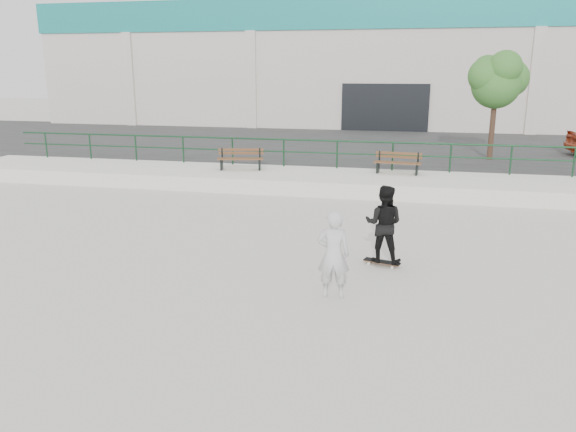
% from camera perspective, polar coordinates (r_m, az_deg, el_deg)
% --- Properties ---
extents(ground, '(120.00, 120.00, 0.00)m').
position_cam_1_polar(ground, '(10.44, 2.42, -8.12)').
color(ground, beige).
rests_on(ground, ground).
extents(ledge, '(30.00, 3.00, 0.50)m').
position_cam_1_polar(ledge, '(19.43, 7.37, 3.36)').
color(ledge, silver).
rests_on(ledge, ground).
extents(parking_strip, '(60.00, 14.00, 0.50)m').
position_cam_1_polar(parking_strip, '(27.79, 9.01, 6.73)').
color(parking_strip, '#303030').
rests_on(parking_strip, ground).
extents(railing, '(28.00, 0.06, 1.03)m').
position_cam_1_polar(railing, '(20.54, 7.80, 6.77)').
color(railing, '#163E22').
rests_on(railing, ledge).
extents(commercial_building, '(44.20, 16.33, 8.00)m').
position_cam_1_polar(commercial_building, '(41.50, 10.57, 15.27)').
color(commercial_building, silver).
rests_on(commercial_building, ground).
extents(bench_left, '(1.71, 0.81, 0.76)m').
position_cam_1_polar(bench_left, '(20.46, -4.83, 5.79)').
color(bench_left, brown).
rests_on(bench_left, ledge).
extents(bench_right, '(1.65, 0.62, 0.74)m').
position_cam_1_polar(bench_right, '(19.97, 11.08, 5.31)').
color(bench_right, brown).
rests_on(bench_right, ledge).
extents(tree, '(2.38, 2.12, 4.23)m').
position_cam_1_polar(tree, '(23.88, 20.51, 12.96)').
color(tree, '#513928').
rests_on(tree, parking_strip).
extents(skateboard, '(0.80, 0.42, 0.09)m').
position_cam_1_polar(skateboard, '(12.13, 9.52, -4.63)').
color(skateboard, black).
rests_on(skateboard, ground).
extents(standing_skater, '(0.87, 0.71, 1.64)m').
position_cam_1_polar(standing_skater, '(11.88, 9.70, -0.79)').
color(standing_skater, black).
rests_on(standing_skater, skateboard).
extents(seated_skater, '(0.63, 0.44, 1.63)m').
position_cam_1_polar(seated_skater, '(10.15, 4.64, -3.94)').
color(seated_skater, silver).
rests_on(seated_skater, ground).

